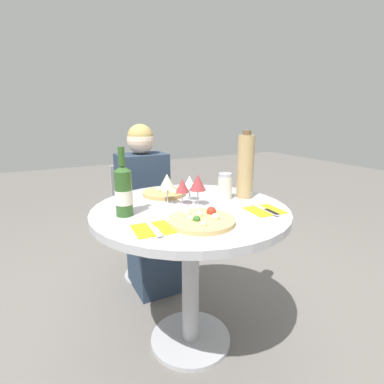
{
  "coord_description": "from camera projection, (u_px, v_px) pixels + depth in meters",
  "views": [
    {
      "loc": [
        -0.65,
        -1.24,
        1.23
      ],
      "look_at": [
        -0.03,
        -0.08,
        0.88
      ],
      "focal_mm": 28.0,
      "sensor_mm": 36.0,
      "label": 1
    }
  ],
  "objects": [
    {
      "name": "wine_glass_front_right",
      "position": [
        198.0,
        183.0,
        1.48
      ],
      "size": [
        0.08,
        0.08,
        0.16
      ],
      "color": "silver",
      "rests_on": "dining_table"
    },
    {
      "name": "wine_bottle",
      "position": [
        124.0,
        191.0,
        1.33
      ],
      "size": [
        0.08,
        0.08,
        0.31
      ],
      "color": "#2D5623",
      "rests_on": "dining_table"
    },
    {
      "name": "ground_plane",
      "position": [
        191.0,
        340.0,
        1.67
      ],
      "size": [
        12.0,
        12.0,
        0.0
      ],
      "primitive_type": "plane",
      "color": "slate",
      "rests_on": "ground"
    },
    {
      "name": "pizza_large",
      "position": [
        202.0,
        220.0,
        1.26
      ],
      "size": [
        0.28,
        0.28,
        0.05
      ],
      "color": "#DBB26B",
      "rests_on": "dining_table"
    },
    {
      "name": "sugar_shaker",
      "position": [
        225.0,
        186.0,
        1.6
      ],
      "size": [
        0.08,
        0.08,
        0.14
      ],
      "color": "silver",
      "rests_on": "dining_table"
    },
    {
      "name": "wine_glass_back_right",
      "position": [
        190.0,
        182.0,
        1.56
      ],
      "size": [
        0.07,
        0.07,
        0.13
      ],
      "color": "silver",
      "rests_on": "dining_table"
    },
    {
      "name": "dining_table",
      "position": [
        190.0,
        235.0,
        1.51
      ],
      "size": [
        0.96,
        0.96,
        0.78
      ],
      "color": "#B2B2B7",
      "rests_on": "ground_plane"
    },
    {
      "name": "wine_glass_center",
      "position": [
        182.0,
        186.0,
        1.49
      ],
      "size": [
        0.07,
        0.07,
        0.13
      ],
      "color": "silver",
      "rests_on": "dining_table"
    },
    {
      "name": "tall_carafe",
      "position": [
        245.0,
        166.0,
        1.6
      ],
      "size": [
        0.09,
        0.09,
        0.36
      ],
      "color": "tan",
      "rests_on": "dining_table"
    },
    {
      "name": "pizza_small_far",
      "position": [
        165.0,
        193.0,
        1.68
      ],
      "size": [
        0.24,
        0.24,
        0.05
      ],
      "color": "tan",
      "rests_on": "dining_table"
    },
    {
      "name": "chair_behind_diner",
      "position": [
        142.0,
        223.0,
        2.29
      ],
      "size": [
        0.37,
        0.37,
        0.85
      ],
      "rotation": [
        0.0,
        0.0,
        3.14
      ],
      "color": "#ADADB2",
      "rests_on": "ground_plane"
    },
    {
      "name": "seated_diner",
      "position": [
        147.0,
        215.0,
        2.14
      ],
      "size": [
        0.34,
        0.47,
        1.15
      ],
      "rotation": [
        0.0,
        0.0,
        3.14
      ],
      "color": "#28384C",
      "rests_on": "ground_plane"
    },
    {
      "name": "place_setting_right",
      "position": [
        265.0,
        210.0,
        1.42
      ],
      "size": [
        0.16,
        0.19,
        0.01
      ],
      "color": "gold",
      "rests_on": "dining_table"
    },
    {
      "name": "place_setting_left",
      "position": [
        153.0,
        229.0,
        1.19
      ],
      "size": [
        0.16,
        0.19,
        0.01
      ],
      "color": "gold",
      "rests_on": "dining_table"
    },
    {
      "name": "wine_glass_back_left",
      "position": [
        167.0,
        182.0,
        1.5
      ],
      "size": [
        0.08,
        0.08,
        0.16
      ],
      "color": "silver",
      "rests_on": "dining_table"
    }
  ]
}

